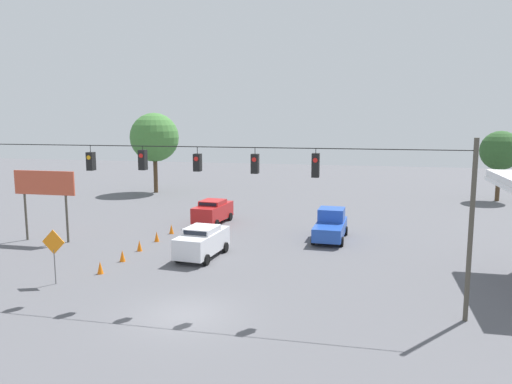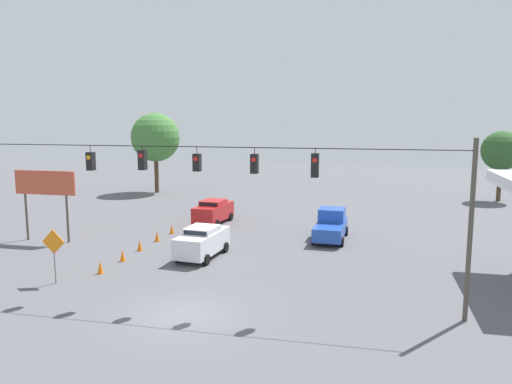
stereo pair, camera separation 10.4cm
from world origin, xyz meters
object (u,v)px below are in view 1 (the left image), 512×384
object	(u,v)px
roadside_billboard	(44,188)
work_zone_sign	(54,246)
traffic_cone_third	(139,246)
traffic_cone_second	(122,256)
tree_horizon_right	(500,151)
sedan_red_withflow_far	(213,211)
sedan_white_withflow_mid	(202,241)
tree_horizon_left	(154,138)
traffic_cone_fourth	(157,237)
traffic_cone_fifth	(171,229)
traffic_cone_nearest	(100,268)
pickup_truck_blue_oncoming_far	(331,226)
overhead_signal_span	(199,192)

from	to	relation	value
roadside_billboard	work_zone_sign	world-z (taller)	roadside_billboard
traffic_cone_third	roadside_billboard	xyz separation A→B (m)	(7.35, -1.01, 3.33)
traffic_cone_second	tree_horizon_right	size ratio (longest dim) A/B	0.10
tree_horizon_right	sedan_red_withflow_far	bearing A→B (deg)	33.77
traffic_cone_third	roadside_billboard	bearing A→B (deg)	-7.86
traffic_cone_second	traffic_cone_third	distance (m)	2.39
sedan_white_withflow_mid	tree_horizon_left	size ratio (longest dim) A/B	0.52
traffic_cone_fourth	traffic_cone_fifth	distance (m)	2.42
traffic_cone_nearest	tree_horizon_left	distance (m)	30.48
pickup_truck_blue_oncoming_far	traffic_cone_fourth	distance (m)	12.07
sedan_white_withflow_mid	traffic_cone_fifth	bearing A→B (deg)	-52.06
sedan_white_withflow_mid	roadside_billboard	world-z (taller)	roadside_billboard
sedan_red_withflow_far	pickup_truck_blue_oncoming_far	bearing A→B (deg)	161.18
traffic_cone_nearest	traffic_cone_fourth	xyz separation A→B (m)	(-0.08, -7.33, 0.00)
work_zone_sign	tree_horizon_right	xyz separation A→B (m)	(-28.48, -32.67, 3.11)
sedan_red_withflow_far	tree_horizon_right	xyz separation A→B (m)	(-25.06, -16.76, 4.11)
sedan_red_withflow_far	traffic_cone_third	xyz separation A→B (m)	(2.04, 9.09, -0.64)
traffic_cone_fifth	work_zone_sign	world-z (taller)	work_zone_sign
pickup_truck_blue_oncoming_far	traffic_cone_third	bearing A→B (deg)	26.45
traffic_cone_third	traffic_cone_fourth	bearing A→B (deg)	-91.64
traffic_cone_fourth	overhead_signal_span	bearing A→B (deg)	123.84
traffic_cone_fourth	tree_horizon_right	xyz separation A→B (m)	(-27.03, -23.33, 4.75)
pickup_truck_blue_oncoming_far	sedan_white_withflow_mid	bearing A→B (deg)	40.66
sedan_white_withflow_mid	traffic_cone_nearest	world-z (taller)	sedan_white_withflow_mid
sedan_white_withflow_mid	pickup_truck_blue_oncoming_far	bearing A→B (deg)	-139.34
pickup_truck_blue_oncoming_far	traffic_cone_second	size ratio (longest dim) A/B	7.30
overhead_signal_span	sedan_red_withflow_far	size ratio (longest dim) A/B	5.12
traffic_cone_fifth	tree_horizon_left	world-z (taller)	tree_horizon_left
pickup_truck_blue_oncoming_far	traffic_cone_third	size ratio (longest dim) A/B	7.30
traffic_cone_second	work_zone_sign	distance (m)	4.93
sedan_white_withflow_mid	traffic_cone_fifth	size ratio (longest dim) A/B	6.68
overhead_signal_span	traffic_cone_third	world-z (taller)	overhead_signal_span
sedan_red_withflow_far	tree_horizon_left	size ratio (longest dim) A/B	0.52
pickup_truck_blue_oncoming_far	traffic_cone_nearest	xyz separation A→B (m)	(11.68, 10.61, -0.62)
traffic_cone_second	tree_horizon_right	xyz separation A→B (m)	(-27.05, -28.24, 4.75)
traffic_cone_nearest	tree_horizon_left	world-z (taller)	tree_horizon_left
overhead_signal_span	traffic_cone_fifth	bearing A→B (deg)	-62.10
traffic_cone_nearest	tree_horizon_right	world-z (taller)	tree_horizon_right
work_zone_sign	traffic_cone_fifth	bearing A→B (deg)	-97.47
traffic_cone_second	roadside_billboard	bearing A→B (deg)	-24.71
traffic_cone_fifth	work_zone_sign	distance (m)	11.97
roadside_billboard	tree_horizon_right	xyz separation A→B (m)	(-34.45, -24.83, 1.42)
work_zone_sign	sedan_white_withflow_mid	bearing A→B (deg)	-132.11
sedan_white_withflow_mid	roadside_billboard	distance (m)	12.11
tree_horizon_left	traffic_cone_second	bearing A→B (deg)	109.77
tree_horizon_right	tree_horizon_left	bearing A→B (deg)	3.49
work_zone_sign	traffic_cone_fourth	bearing A→B (deg)	-98.80
traffic_cone_fourth	traffic_cone_nearest	bearing A→B (deg)	89.36
sedan_white_withflow_mid	traffic_cone_fifth	xyz separation A→B (m)	(4.21, -5.40, -0.64)
pickup_truck_blue_oncoming_far	tree_horizon_left	distance (m)	28.01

